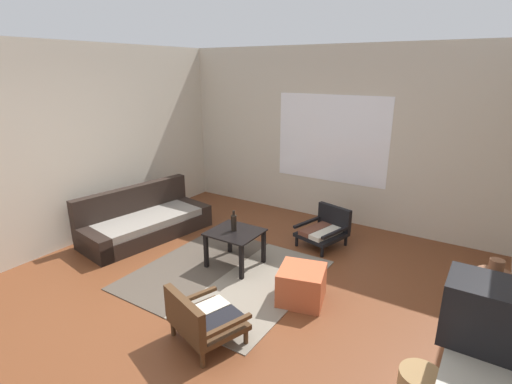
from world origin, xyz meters
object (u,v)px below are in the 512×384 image
object	(u,v)px
wicker_basket	(420,384)
glass_bottle	(234,222)
armchair_striped_foreground	(202,318)
ottoman_orange	(302,285)
clay_vase	(492,286)
armchair_by_window	(325,228)
couch	(144,222)
console_shelf	(482,346)
coffee_table	(235,238)
crt_television	(489,314)

from	to	relation	value
wicker_basket	glass_bottle	bearing A→B (deg)	158.80
armchair_striped_foreground	ottoman_orange	xyz separation A→B (m)	(0.45, 1.08, -0.07)
clay_vase	wicker_basket	distance (m)	0.93
clay_vase	armchair_by_window	bearing A→B (deg)	135.92
couch	ottoman_orange	distance (m)	2.71
clay_vase	console_shelf	bearing A→B (deg)	-90.00
ottoman_orange	console_shelf	xyz separation A→B (m)	(1.63, -0.86, 0.55)
couch	coffee_table	distance (m)	1.66
armchair_striped_foreground	glass_bottle	xyz separation A→B (m)	(-0.61, 1.35, 0.31)
console_shelf	clay_vase	world-z (taller)	clay_vase
clay_vase	glass_bottle	size ratio (longest dim) A/B	1.23
armchair_by_window	crt_television	world-z (taller)	crt_television
console_shelf	crt_television	size ratio (longest dim) A/B	3.27
armchair_striped_foreground	crt_television	bearing A→B (deg)	2.80
coffee_table	console_shelf	size ratio (longest dim) A/B	0.39
clay_vase	couch	bearing A→B (deg)	169.98
coffee_table	wicker_basket	bearing A→B (deg)	-21.09
couch	coffee_table	bearing A→B (deg)	-0.82
couch	clay_vase	bearing A→B (deg)	-10.02
couch	glass_bottle	world-z (taller)	glass_bottle
armchair_by_window	crt_television	size ratio (longest dim) A/B	1.50
armchair_by_window	crt_television	distance (m)	3.21
wicker_basket	crt_television	bearing A→B (deg)	-45.27
ottoman_orange	console_shelf	distance (m)	1.93
coffee_table	armchair_striped_foreground	world-z (taller)	armchair_striped_foreground
armchair_by_window	console_shelf	size ratio (longest dim) A/B	0.46
ottoman_orange	wicker_basket	size ratio (longest dim) A/B	1.46
couch	armchair_by_window	distance (m)	2.62
ottoman_orange	clay_vase	world-z (taller)	clay_vase
couch	wicker_basket	xyz separation A→B (m)	(4.00, -0.93, -0.11)
wicker_basket	armchair_by_window	bearing A→B (deg)	128.49
console_shelf	crt_television	xyz separation A→B (m)	(-0.00, -0.11, 0.30)
ottoman_orange	console_shelf	bearing A→B (deg)	-27.88
couch	ottoman_orange	xyz separation A→B (m)	(2.70, -0.28, -0.03)
glass_bottle	crt_television	bearing A→B (deg)	-24.79
crt_television	glass_bottle	bearing A→B (deg)	155.21
ottoman_orange	crt_television	bearing A→B (deg)	-30.94
console_shelf	wicker_basket	xyz separation A→B (m)	(-0.32, 0.21, -0.63)
crt_television	glass_bottle	xyz separation A→B (m)	(-2.69, 1.24, -0.47)
console_shelf	glass_bottle	world-z (taller)	console_shelf
coffee_table	armchair_by_window	size ratio (longest dim) A/B	0.84
clay_vase	armchair_striped_foreground	bearing A→B (deg)	-164.19
armchair_striped_foreground	ottoman_orange	distance (m)	1.17
glass_bottle	coffee_table	bearing A→B (deg)	-31.24
crt_television	coffee_table	bearing A→B (deg)	155.27
coffee_table	glass_bottle	world-z (taller)	glass_bottle
armchair_by_window	console_shelf	bearing A→B (deg)	-49.19
armchair_by_window	glass_bottle	distance (m)	1.40
armchair_striped_foreground	glass_bottle	size ratio (longest dim) A/B	2.86
armchair_by_window	armchair_striped_foreground	size ratio (longest dim) A/B	0.97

